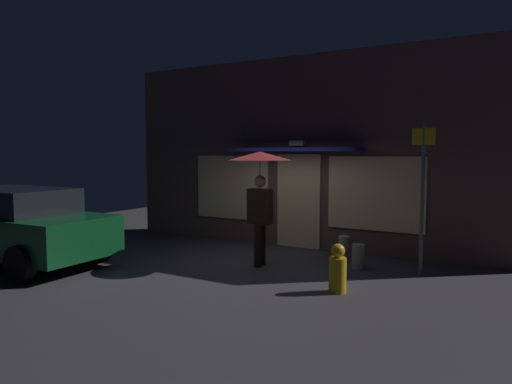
{
  "coord_description": "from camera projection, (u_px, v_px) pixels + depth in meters",
  "views": [
    {
      "loc": [
        4.85,
        -7.91,
        2.21
      ],
      "look_at": [
        0.09,
        0.08,
        1.46
      ],
      "focal_mm": 33.51,
      "sensor_mm": 36.0,
      "label": 1
    }
  ],
  "objects": [
    {
      "name": "ground_plane",
      "position": [
        250.0,
        266.0,
        9.43
      ],
      "size": [
        18.0,
        18.0,
        0.0
      ],
      "primitive_type": "plane",
      "color": "#38353A"
    },
    {
      "name": "building_facade",
      "position": [
        302.0,
        153.0,
        11.25
      ],
      "size": [
        9.64,
        1.0,
        4.47
      ],
      "color": "brown",
      "rests_on": "ground"
    },
    {
      "name": "person_with_umbrella",
      "position": [
        260.0,
        176.0,
        9.27
      ],
      "size": [
        1.24,
        1.24,
        2.25
      ],
      "rotation": [
        0.0,
        0.0,
        -3.05
      ],
      "color": "black",
      "rests_on": "ground"
    },
    {
      "name": "parked_car",
      "position": [
        12.0,
        225.0,
        9.63
      ],
      "size": [
        4.45,
        2.13,
        1.51
      ],
      "rotation": [
        0.0,
        0.0,
        0.04
      ],
      "color": "#0C3F1E",
      "rests_on": "ground"
    },
    {
      "name": "street_sign_post",
      "position": [
        422.0,
        190.0,
        8.59
      ],
      "size": [
        0.4,
        0.07,
        2.76
      ],
      "color": "#595B60",
      "rests_on": "ground"
    },
    {
      "name": "sidewalk_bollard",
      "position": [
        344.0,
        248.0,
        9.87
      ],
      "size": [
        0.22,
        0.22,
        0.51
      ],
      "primitive_type": "cylinder",
      "color": "#B2A899",
      "rests_on": "ground"
    },
    {
      "name": "sidewalk_bollard_2",
      "position": [
        358.0,
        256.0,
        9.18
      ],
      "size": [
        0.24,
        0.24,
        0.47
      ],
      "primitive_type": "cylinder",
      "color": "#9E998E",
      "rests_on": "ground"
    },
    {
      "name": "fire_hydrant",
      "position": [
        338.0,
        270.0,
        7.59
      ],
      "size": [
        0.28,
        0.28,
        0.79
      ],
      "color": "gold",
      "rests_on": "ground"
    }
  ]
}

